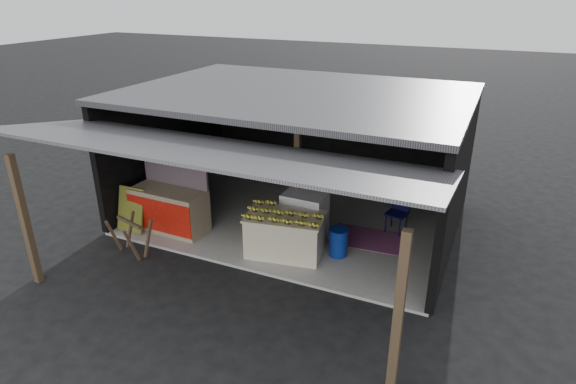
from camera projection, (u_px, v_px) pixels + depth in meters
The scene contains 13 objects.
ground at pixel (244, 270), 9.32m from camera, with size 80.00×80.00×0.00m, color black.
concrete_slab at pixel (295, 217), 11.40m from camera, with size 7.00×5.00×0.06m, color gray.
shophouse at pixel (301, 129), 10.85m from camera, with size 7.40×7.29×3.02m.
banana_table at pixel (285, 234), 9.64m from camera, with size 1.68×1.19×0.85m.
banana_pile at pixel (285, 212), 9.44m from camera, with size 1.42×0.85×0.17m, color yellow, non-canonical shape.
white_crate at pixel (304, 216), 10.25m from camera, with size 0.92×0.65×1.00m.
neighbor_stall at pixel (170, 207), 10.60m from camera, with size 1.69×0.80×1.73m.
green_signboard at pixel (131, 209), 10.56m from camera, with size 0.66×0.04×0.99m, color black.
sawhorse at pixel (130, 233), 9.69m from camera, with size 0.84×0.83×0.77m.
water_barrel at pixel (338, 243), 9.63m from camera, with size 0.37×0.37×0.55m, color navy.
plastic_chair at pixel (399, 209), 10.53m from camera, with size 0.49×0.49×0.88m.
magenta_rug at pixel (366, 238), 10.36m from camera, with size 1.50×1.00×0.01m, color #731959.
picture_frames at pixel (326, 115), 12.72m from camera, with size 1.62×0.04×0.46m.
Camera 1 is at (4.06, -6.91, 5.06)m, focal length 30.00 mm.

